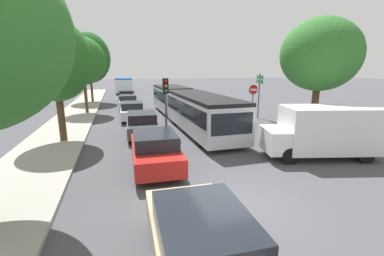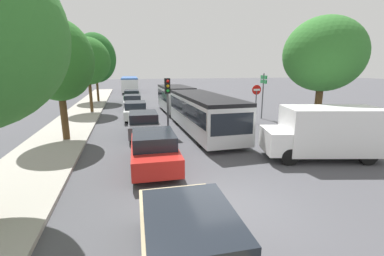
{
  "view_description": "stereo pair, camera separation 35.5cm",
  "coord_description": "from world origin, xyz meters",
  "views": [
    {
      "loc": [
        -3.15,
        -6.19,
        3.94
      ],
      "look_at": [
        0.2,
        5.19,
        1.2
      ],
      "focal_mm": 24.0,
      "sensor_mm": 36.0,
      "label": 1
    },
    {
      "loc": [
        -2.81,
        -6.28,
        3.94
      ],
      "look_at": [
        0.2,
        5.19,
        1.2
      ],
      "focal_mm": 24.0,
      "sensor_mm": 36.0,
      "label": 2
    }
  ],
  "objects": [
    {
      "name": "queued_car_red",
      "position": [
        -1.78,
        3.78,
        0.74
      ],
      "size": [
        1.95,
        4.28,
        1.46
      ],
      "rotation": [
        0.0,
        0.0,
        1.53
      ],
      "color": "#B21E19",
      "rests_on": "ground"
    },
    {
      "name": "queued_car_tan",
      "position": [
        -1.8,
        -2.26,
        0.73
      ],
      "size": [
        1.92,
        4.22,
        1.44
      ],
      "rotation": [
        0.0,
        0.0,
        1.53
      ],
      "color": "tan",
      "rests_on": "ground"
    },
    {
      "name": "tree_left_distant",
      "position": [
        -5.9,
        26.44,
        5.17
      ],
      "size": [
        4.74,
        4.74,
        8.01
      ],
      "color": "#51381E",
      "rests_on": "ground"
    },
    {
      "name": "queued_car_green",
      "position": [
        -1.99,
        25.29,
        0.74
      ],
      "size": [
        1.95,
        4.27,
        1.46
      ],
      "rotation": [
        0.0,
        0.0,
        1.53
      ],
      "color": "#236638",
      "rests_on": "ground"
    },
    {
      "name": "tree_right_near",
      "position": [
        7.78,
        5.96,
        4.6
      ],
      "size": [
        4.3,
        4.3,
        6.73
      ],
      "color": "#51381E",
      "rests_on": "ground"
    },
    {
      "name": "articulated_bus",
      "position": [
        1.82,
        12.3,
        1.37
      ],
      "size": [
        2.58,
        16.04,
        2.38
      ],
      "rotation": [
        0.0,
        0.0,
        -1.56
      ],
      "color": "silver",
      "rests_on": "ground"
    },
    {
      "name": "queued_car_graphite",
      "position": [
        -1.8,
        9.04,
        0.72
      ],
      "size": [
        1.9,
        4.18,
        1.43
      ],
      "rotation": [
        0.0,
        0.0,
        1.53
      ],
      "color": "#47474C",
      "rests_on": "ground"
    },
    {
      "name": "direction_sign_post",
      "position": [
        7.86,
        12.13,
        2.55
      ],
      "size": [
        0.33,
        1.38,
        3.6
      ],
      "rotation": [
        0.0,
        0.0,
        2.94
      ],
      "color": "#56595E",
      "rests_on": "ground"
    },
    {
      "name": "white_van",
      "position": [
        5.72,
        2.87,
        1.24
      ],
      "size": [
        5.33,
        3.12,
        2.31
      ],
      "rotation": [
        0.0,
        0.0,
        2.89
      ],
      "color": "white",
      "rests_on": "ground"
    },
    {
      "name": "queued_car_silver",
      "position": [
        -2.06,
        20.1,
        0.72
      ],
      "size": [
        1.88,
        4.13,
        1.41
      ],
      "rotation": [
        0.0,
        0.0,
        1.53
      ],
      "color": "#B7BABF",
      "rests_on": "ground"
    },
    {
      "name": "city_bus_rear",
      "position": [
        -1.82,
        40.81,
        1.46
      ],
      "size": [
        2.88,
        11.76,
        2.52
      ],
      "rotation": [
        0.0,
        0.0,
        1.55
      ],
      "color": "silver",
      "rests_on": "ground"
    },
    {
      "name": "kerb_strip_left",
      "position": [
        -6.57,
        20.4,
        0.07
      ],
      "size": [
        3.2,
        50.81,
        0.14
      ],
      "primitive_type": "cube",
      "color": "#9E998E",
      "rests_on": "ground"
    },
    {
      "name": "traffic_light",
      "position": [
        -0.31,
        9.04,
        2.5
      ],
      "size": [
        0.33,
        0.37,
        3.4
      ],
      "rotation": [
        0.0,
        0.0,
        -1.54
      ],
      "color": "#56595E",
      "rests_on": "ground"
    },
    {
      "name": "tree_left_mid",
      "position": [
        -6.05,
        8.77,
        4.27
      ],
      "size": [
        3.62,
        3.62,
        6.51
      ],
      "color": "#51381E",
      "rests_on": "ground"
    },
    {
      "name": "no_entry_sign",
      "position": [
        6.41,
        10.52,
        1.88
      ],
      "size": [
        0.7,
        0.08,
        2.82
      ],
      "rotation": [
        0.0,
        0.0,
        -1.57
      ],
      "color": "#56595E",
      "rests_on": "ground"
    },
    {
      "name": "tree_left_far",
      "position": [
        -5.8,
        18.29,
        4.5
      ],
      "size": [
        3.85,
        3.85,
        6.65
      ],
      "color": "#51381E",
      "rests_on": "ground"
    },
    {
      "name": "ground_plane",
      "position": [
        0.0,
        0.0,
        0.0
      ],
      "size": [
        200.0,
        200.0,
        0.0
      ],
      "primitive_type": "plane",
      "color": "#47474C"
    },
    {
      "name": "queued_car_white",
      "position": [
        -2.04,
        14.37,
        0.72
      ],
      "size": [
        1.88,
        4.14,
        1.42
      ],
      "rotation": [
        0.0,
        0.0,
        1.53
      ],
      "color": "white",
      "rests_on": "ground"
    }
  ]
}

